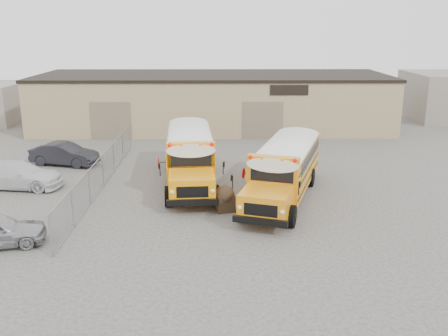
{
  "coord_description": "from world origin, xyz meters",
  "views": [
    {
      "loc": [
        0.55,
        -23.9,
        8.77
      ],
      "look_at": [
        0.8,
        1.08,
        1.6
      ],
      "focal_mm": 40.0,
      "sensor_mm": 36.0,
      "label": 1
    }
  ],
  "objects_px": {
    "school_bus_right": "(302,140)",
    "car_dark": "(64,154)",
    "tarp_bundle": "(225,198)",
    "school_bus_left": "(188,130)",
    "car_white": "(17,175)"
  },
  "relations": [
    {
      "from": "school_bus_right",
      "to": "car_white",
      "type": "relative_size",
      "value": 2.03
    },
    {
      "from": "school_bus_left",
      "to": "tarp_bundle",
      "type": "distance_m",
      "value": 11.57
    },
    {
      "from": "car_white",
      "to": "car_dark",
      "type": "xyz_separation_m",
      "value": [
        1.22,
        4.71,
        -0.01
      ]
    },
    {
      "from": "school_bus_right",
      "to": "car_dark",
      "type": "distance_m",
      "value": 15.4
    },
    {
      "from": "car_white",
      "to": "school_bus_right",
      "type": "bearing_deg",
      "value": -69.31
    },
    {
      "from": "tarp_bundle",
      "to": "car_dark",
      "type": "height_order",
      "value": "car_dark"
    },
    {
      "from": "school_bus_left",
      "to": "tarp_bundle",
      "type": "relative_size",
      "value": 8.09
    },
    {
      "from": "school_bus_left",
      "to": "car_white",
      "type": "relative_size",
      "value": 2.07
    },
    {
      "from": "school_bus_right",
      "to": "car_dark",
      "type": "relative_size",
      "value": 2.34
    },
    {
      "from": "school_bus_left",
      "to": "car_dark",
      "type": "distance_m",
      "value": 8.44
    },
    {
      "from": "tarp_bundle",
      "to": "car_dark",
      "type": "relative_size",
      "value": 0.29
    },
    {
      "from": "school_bus_right",
      "to": "tarp_bundle",
      "type": "distance_m",
      "value": 9.56
    },
    {
      "from": "car_white",
      "to": "car_dark",
      "type": "relative_size",
      "value": 1.15
    },
    {
      "from": "school_bus_left",
      "to": "car_dark",
      "type": "height_order",
      "value": "school_bus_left"
    },
    {
      "from": "school_bus_left",
      "to": "car_white",
      "type": "distance_m",
      "value": 11.84
    }
  ]
}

